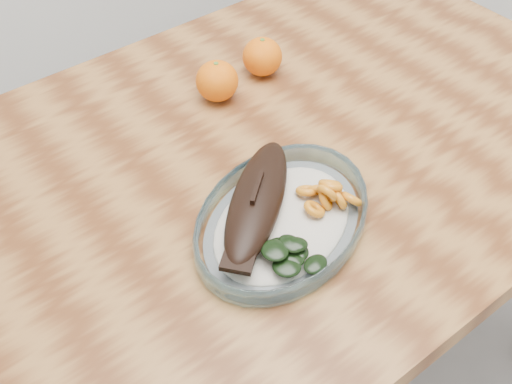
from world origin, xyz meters
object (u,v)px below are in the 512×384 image
at_px(plated_meal, 282,217).
at_px(orange_left, 217,81).
at_px(orange_right, 262,57).
at_px(dining_table, 281,186).

distance_m(plated_meal, orange_left, 0.31).
height_order(plated_meal, orange_right, plated_meal).
height_order(dining_table, orange_left, orange_left).
xyz_separation_m(plated_meal, orange_left, (0.10, 0.29, 0.02)).
xyz_separation_m(dining_table, orange_right, (0.09, 0.17, 0.13)).
bearing_deg(orange_right, orange_left, -174.07).
distance_m(dining_table, orange_right, 0.23).
bearing_deg(orange_left, dining_table, -84.74).
bearing_deg(dining_table, orange_left, 95.26).
distance_m(plated_meal, orange_right, 0.37).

